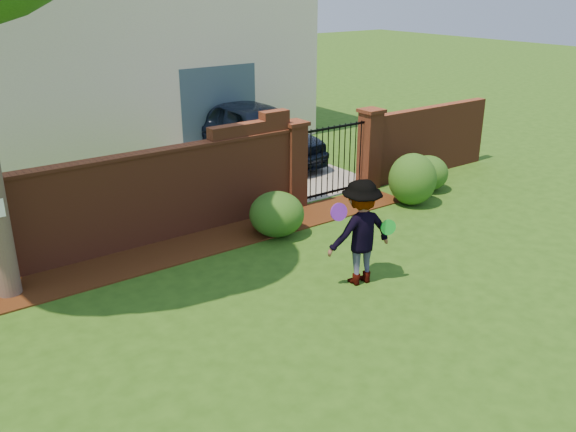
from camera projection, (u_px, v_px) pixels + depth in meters
ground at (325, 315)px, 9.04m from camera, size 80.00×80.00×0.01m
mulch_bed at (167, 253)px, 11.02m from camera, size 11.10×1.08×0.03m
brick_wall at (90, 208)px, 10.61m from camera, size 8.70×0.31×2.16m
brick_wall_return at (428, 140)px, 15.37m from camera, size 4.00×0.25×1.70m
pillar_left at (294, 164)px, 13.02m from camera, size 0.50×0.50×1.88m
pillar_right at (370, 148)px, 14.23m from camera, size 0.50×0.50×1.88m
iron_gate at (333, 160)px, 13.67m from camera, size 1.78×0.03×1.60m
driveway at (240, 158)px, 16.98m from camera, size 3.20×8.00×0.01m
house at (88, 34)px, 17.48m from camera, size 12.40×6.40×6.30m
car at (262, 133)px, 16.33m from camera, size 1.89×4.64×1.58m
shrub_left at (277, 214)px, 11.71m from camera, size 1.06×1.06×0.87m
shrub_middle at (413, 179)px, 13.30m from camera, size 1.04×1.04×1.14m
shrub_right at (428, 173)px, 14.25m from camera, size 0.93×0.93×0.83m
man at (361, 233)px, 9.70m from camera, size 1.21×0.82×1.74m
frisbee_purple at (339, 212)px, 9.31m from camera, size 0.29×0.13×0.28m
frisbee_green at (388, 227)px, 9.63m from camera, size 0.26×0.15×0.25m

